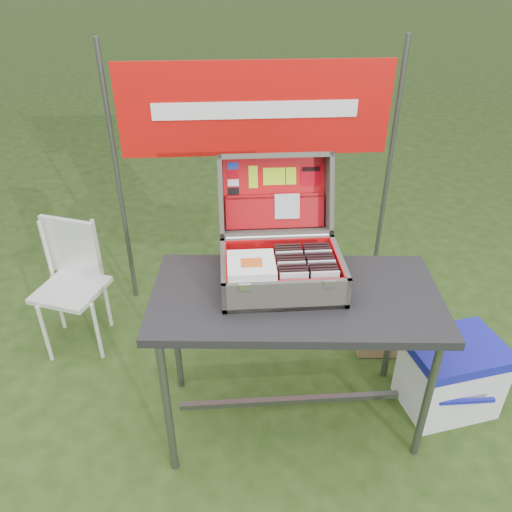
{
  "coord_description": "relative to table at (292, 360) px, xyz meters",
  "views": [
    {
      "loc": [
        -0.2,
        -1.82,
        2.1
      ],
      "look_at": [
        -0.07,
        0.1,
        0.91
      ],
      "focal_mm": 35.0,
      "sensor_mm": 36.0,
      "label": 1
    }
  ],
  "objects": [
    {
      "name": "suitcase_liner_wall_left",
      "position": [
        -0.3,
        0.07,
        0.48
      ],
      "size": [
        0.01,
        0.34,
        0.12
      ],
      "primitive_type": "cube",
      "color": "red",
      "rests_on": "suitcase_base_bottom"
    },
    {
      "name": "cd_left_2",
      "position": [
        -0.02,
        -0.04,
        0.5
      ],
      "size": [
        0.12,
        0.01,
        0.14
      ],
      "primitive_type": "cube",
      "color": "black",
      "rests_on": "suitcase_liner_floor"
    },
    {
      "name": "chair_seat",
      "position": [
        -1.22,
        0.67,
        -0.0
      ],
      "size": [
        0.45,
        0.45,
        0.03
      ],
      "primitive_type": "cube",
      "rotation": [
        0.0,
        0.0,
        -0.36
      ],
      "color": "silver",
      "rests_on": "ground"
    },
    {
      "name": "cd_left_5",
      "position": [
        -0.02,
        0.02,
        0.5
      ],
      "size": [
        0.12,
        0.01,
        0.14
      ],
      "primitive_type": "cube",
      "color": "black",
      "rests_on": "suitcase_liner_floor"
    },
    {
      "name": "suitcase_lid_back",
      "position": [
        -0.06,
        0.45,
        0.68
      ],
      "size": [
        0.54,
        0.14,
        0.37
      ],
      "primitive_type": "cube",
      "rotation": [
        -1.9,
        0.0,
        0.0
      ],
      "color": "#605B51",
      "rests_on": "suitcase_base_wall_back"
    },
    {
      "name": "cd_left_3",
      "position": [
        -0.02,
        -0.02,
        0.5
      ],
      "size": [
        0.12,
        0.01,
        0.14
      ],
      "primitive_type": "cube",
      "color": "black",
      "rests_on": "suitcase_liner_floor"
    },
    {
      "name": "suitcase_base_bottom",
      "position": [
        -0.06,
        0.07,
        0.41
      ],
      "size": [
        0.54,
        0.38,
        0.02
      ],
      "primitive_type": "cube",
      "color": "#605B51",
      "rests_on": "table_top"
    },
    {
      "name": "suitcase_liner_wall_right",
      "position": [
        0.19,
        0.07,
        0.48
      ],
      "size": [
        0.01,
        0.34,
        0.12
      ],
      "primitive_type": "cube",
      "color": "red",
      "rests_on": "suitcase_base_bottom"
    },
    {
      "name": "chair_leg_fl",
      "position": [
        -1.37,
        0.52,
        -0.2
      ],
      "size": [
        0.02,
        0.02,
        0.4
      ],
      "primitive_type": "cylinder",
      "color": "silver",
      "rests_on": "ground"
    },
    {
      "name": "table_top",
      "position": [
        0.0,
        0.0,
        0.38
      ],
      "size": [
        1.33,
        0.74,
        0.04
      ],
      "primitive_type": "cube",
      "rotation": [
        0.0,
        0.0,
        -0.08
      ],
      "color": "#242426",
      "rests_on": "ground"
    },
    {
      "name": "banner_text",
      "position": [
        -0.1,
        1.12,
        0.9
      ],
      "size": [
        1.2,
        0.0,
        0.1
      ],
      "primitive_type": "cube",
      "color": "white",
      "rests_on": "banner"
    },
    {
      "name": "cd_right_5",
      "position": [
        0.11,
        0.02,
        0.5
      ],
      "size": [
        0.12,
        0.01,
        0.14
      ],
      "primitive_type": "cube",
      "color": "black",
      "rests_on": "suitcase_liner_floor"
    },
    {
      "name": "suitcase_lid_liner",
      "position": [
        -0.06,
        0.43,
        0.69
      ],
      "size": [
        0.49,
        0.12,
        0.32
      ],
      "primitive_type": "cube",
      "rotation": [
        -1.9,
        0.0,
        0.0
      ],
      "color": "red",
      "rests_on": "suitcase_lid_back"
    },
    {
      "name": "chair_upright_left",
      "position": [
        -1.37,
        0.84,
        0.18
      ],
      "size": [
        0.02,
        0.02,
        0.37
      ],
      "primitive_type": "cylinder",
      "color": "silver",
      "rests_on": "chair_seat"
    },
    {
      "name": "lid_card_neon_small",
      "position": [
        0.02,
        0.45,
        0.77
      ],
      "size": [
        0.05,
        0.03,
        0.08
      ],
      "primitive_type": "cube",
      "rotation": [
        -1.9,
        0.0,
        0.0
      ],
      "color": "#B6F314",
      "rests_on": "suitcase_lid_liner"
    },
    {
      "name": "chair_leg_bl",
      "position": [
        -1.37,
        0.82,
        -0.2
      ],
      "size": [
        0.02,
        0.02,
        0.4
      ],
      "primitive_type": "cylinder",
      "color": "silver",
      "rests_on": "ground"
    },
    {
      "name": "chair_leg_fr",
      "position": [
        -1.07,
        0.52,
        -0.2
      ],
      "size": [
        0.02,
        0.02,
        0.4
      ],
      "primitive_type": "cylinder",
      "color": "silver",
      "rests_on": "ground"
    },
    {
      "name": "table_brace",
      "position": [
        -0.0,
        0.0,
        -0.28
      ],
      "size": [
        1.13,
        0.03,
        0.03
      ],
      "primitive_type": "cube",
      "color": "#59595B",
      "rests_on": "ground"
    },
    {
      "name": "cd_left_8",
      "position": [
        -0.02,
        0.09,
        0.5
      ],
      "size": [
        0.12,
        0.01,
        0.14
      ],
      "primitive_type": "cube",
      "color": "silver",
      "rests_on": "suitcase_liner_floor"
    },
    {
      "name": "cd_right_6",
      "position": [
        0.11,
        0.05,
        0.5
      ],
      "size": [
        0.12,
        0.01,
        0.14
      ],
      "primitive_type": "cube",
      "color": "black",
      "rests_on": "suitcase_liner_floor"
    },
    {
      "name": "cd_left_4",
      "position": [
        -0.02,
        0.0,
        0.5
      ],
      "size": [
        0.12,
        0.01,
        0.14
      ],
      "primitive_type": "cube",
      "color": "silver",
      "rests_on": "suitcase_liner_floor"
    },
    {
      "name": "suitcase_liner_wall_front",
      "position": [
        -0.06,
        -0.1,
        0.48
      ],
      "size": [
        0.5,
        0.01,
        0.12
      ],
      "primitive_type": "cube",
      "color": "red",
      "rests_on": "suitcase_base_bottom"
    },
    {
      "name": "lid_sticker_cc_a",
      "position": [
        -0.25,
        0.47,
        0.82
      ],
      "size": [
        0.05,
        0.01,
        0.03
      ],
      "primitive_type": "cube",
      "rotation": [
        -1.9,
        0.0,
        0.0
      ],
      "color": "#1933B2",
      "rests_on": "suitcase_lid_liner"
    },
    {
      "name": "cd_right_9",
      "position": [
        0.11,
        0.11,
        0.5
      ],
      "size": [
        0.12,
        0.01,
        0.14
      ],
      "primitive_type": "cube",
      "color": "black",
      "rests_on": "suitcase_liner_floor"
    },
    {
      "name": "songbook_1",
      "position": [
        -0.2,
        -0.01,
        0.55
      ],
      "size": [
        0.2,
        0.2,
        0.0
      ],
      "primitive_type": "cube",
      "color": "white",
      "rests_on": "suitcase_base_wall_front"
    },
    {
      "name": "table_leg_fl",
      "position": [
        -0.58,
        -0.26,
        -0.02
      ],
      "size": [
        0.04,
        0.04,
        0.76
      ],
      "primitive_type": "cylinder",
      "color": "#59595B",
      "rests_on": "ground"
    },
    {
      "name": "cd_right_2",
      "position": [
        0.11,
        -0.04,
        0.5
      ],
      "size": [
        0.12,
        0.01,
        0.14
      ],
      "primitive_type": "cube",
      "color": "black",
      "rests_on": "suitcase_liner_floor"
    },
    {
      "name": "cd_left_1",
      "position": [
        -0.02,
        -0.06,
        0.5
      ],
      "size": [
        0.12,
        0.01,
        0.14
      ],
      "primitive_type": "cube",
      "color": "black",
      "rests_on": "suitcase_liner_floor"
    },
    {
      "name": "suitcase_pocket_edge",
      "position": [
        -0.06,
        0.41,
        0.68
      ],
      "size": [
        0.47,
        0.03,
        0.03
      ],
      "primitive_type": "cube",
      "rotation": [
        -1.9,
        0.0,
        0.0
      ],
      "color": "#A5090F",
      "rests_on": "suitcase_lid_pocket"
    },
    {
      "name": "table",
      "position": [
        0.0,
        0.0,
        0.0
      ],
      "size": [
        1.33,
        0.74,
        0.8
      ],
      "primitive_type": null,
      "rotation": [
        0.0,
        0.0,
        -0.08
      ],
      "color": "#242426",
      "rests_on": "ground"
    },
    {
      "name": "banner",
      "position": [
        -0.1,
        1.14,
        0.9
      ],
      "size": [
        1.6,
        0.02,
        0.55
      ],
      "primitive_type": "cube",
      "color": "#BA0C09",
      "rests_on": "banner_post_left"
    },
    {
      "name": "songbook_4",
      "position": [
        -0.2,
        -0.01,
        0.57
      ],
      "size": [
        0.2,
        0.2,
        0.0
      ],
      "primitive_type": "cube",
      "color": "white",
      "rests_on": "suitcase_base_wall_front"
    },
    {
      "name": "suitcase",
      "position": [
        -0.06,
        0.13,
        0.64
      ],
      "size": [
        0.54,
        0.54,
        0.48
      ],
      "primitive_type": null,
      "color": "#605B51",
      "rests_on": "table"
    },
    {
      "name": "suitcase_base_wall_right",
      "position": [
        0.2,
        0.07,
        0.47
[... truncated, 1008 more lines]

